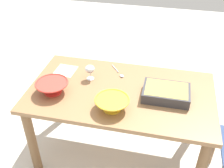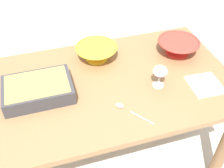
{
  "view_description": "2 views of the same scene",
  "coord_description": "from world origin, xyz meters",
  "views": [
    {
      "loc": [
        0.31,
        -1.71,
        2.04
      ],
      "look_at": [
        -0.07,
        -0.02,
        0.8
      ],
      "focal_mm": 43.54,
      "sensor_mm": 36.0,
      "label": 1
    },
    {
      "loc": [
        0.29,
        1.11,
        1.76
      ],
      "look_at": [
        -0.03,
        0.07,
        0.78
      ],
      "focal_mm": 44.32,
      "sensor_mm": 36.0,
      "label": 2
    }
  ],
  "objects": [
    {
      "name": "mixing_bowl",
      "position": [
        -0.52,
        -0.14,
        0.78
      ],
      "size": [
        0.26,
        0.26,
        0.1
      ],
      "color": "red",
      "rests_on": "dining_table"
    },
    {
      "name": "casserole_dish",
      "position": [
        0.35,
        -0.01,
        0.78
      ],
      "size": [
        0.36,
        0.25,
        0.08
      ],
      "color": "#38383D",
      "rests_on": "dining_table"
    },
    {
      "name": "dining_table",
      "position": [
        0.0,
        0.0,
        0.61
      ],
      "size": [
        1.48,
        0.84,
        0.73
      ],
      "color": "olive",
      "rests_on": "ground_plane"
    },
    {
      "name": "napkin",
      "position": [
        -0.54,
        0.18,
        0.73
      ],
      "size": [
        0.18,
        0.19,
        0.0
      ],
      "primitive_type": "cube",
      "rotation": [
        0.0,
        0.0,
        -0.05
      ],
      "color": "beige",
      "rests_on": "dining_table"
    },
    {
      "name": "small_bowl",
      "position": [
        -0.02,
        -0.23,
        0.78
      ],
      "size": [
        0.26,
        0.26,
        0.09
      ],
      "color": "yellow",
      "rests_on": "dining_table"
    },
    {
      "name": "serving_spoon",
      "position": [
        -0.06,
        0.23,
        0.74
      ],
      "size": [
        0.15,
        0.19,
        0.01
      ],
      "color": "silver",
      "rests_on": "dining_table"
    },
    {
      "name": "wine_glass",
      "position": [
        -0.28,
        0.1,
        0.82
      ],
      "size": [
        0.08,
        0.08,
        0.13
      ],
      "color": "white",
      "rests_on": "dining_table"
    },
    {
      "name": "ground_plane",
      "position": [
        0.0,
        0.0,
        0.0
      ],
      "size": [
        8.0,
        8.0,
        0.0
      ],
      "primitive_type": "plane",
      "color": "beige"
    }
  ]
}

